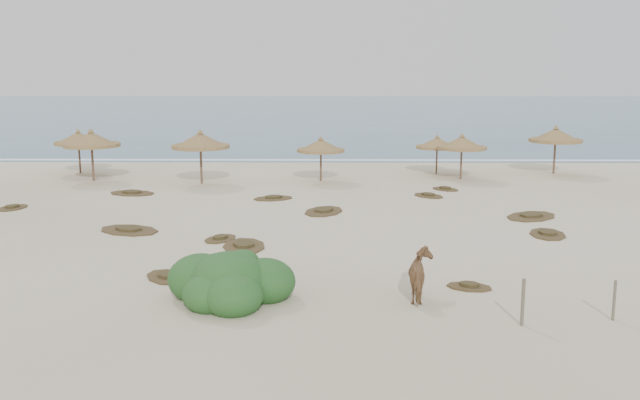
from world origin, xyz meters
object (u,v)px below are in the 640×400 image
at_px(horse, 422,276).
at_px(bush, 230,283).
at_px(palapa_1, 91,140).
at_px(palapa_0, 78,139).

distance_m(horse, bush, 5.39).
bearing_deg(palapa_1, palapa_0, 121.32).
distance_m(palapa_0, horse, 29.49).
bearing_deg(palapa_0, bush, -62.49).
xyz_separation_m(horse, bush, (-5.39, -0.18, -0.17)).
distance_m(palapa_0, palapa_1, 3.34).
height_order(palapa_0, bush, palapa_0).
height_order(horse, bush, bush).
relative_size(palapa_0, horse, 2.28).
bearing_deg(horse, palapa_0, -50.05).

